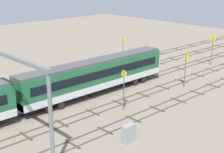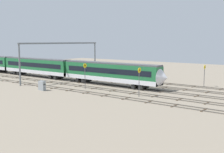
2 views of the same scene
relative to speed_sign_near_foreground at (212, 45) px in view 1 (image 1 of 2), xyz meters
name	(u,v)px [view 1 (image 1 of 2)]	position (x,y,z in m)	size (l,w,h in m)	color
ground_plane	(70,102)	(-30.10, 2.75, -3.71)	(138.89, 138.89, 0.00)	gray
track_near_foreground	(120,124)	(-30.10, -6.69, -3.64)	(122.89, 2.40, 0.16)	#59544C
track_second_near	(93,112)	(-30.10, -1.97, -3.64)	(122.89, 2.40, 0.16)	#59544C
track_with_train	(70,102)	(-30.10, 2.75, -3.64)	(122.89, 2.40, 0.16)	#59544C
track_second_far	(50,93)	(-30.10, 7.47, -3.64)	(122.89, 2.40, 0.16)	#59544C
track_far_background	(33,85)	(-30.10, 12.19, -3.64)	(122.89, 2.40, 0.16)	#59544C
speed_sign_near_foreground	(212,45)	(0.00, 0.00, 0.00)	(0.14, 1.08, 5.53)	#4C4C51
speed_sign_mid_trackside	(124,84)	(-26.63, -3.84, -0.40)	(0.14, 0.89, 5.12)	#4C4C51
speed_sign_far_trackside	(123,45)	(-9.05, 13.92, -0.74)	(0.14, 0.89, 4.55)	#4C4C51
speed_sign_distant_end	(185,66)	(-13.93, -3.93, -0.45)	(0.14, 0.90, 5.03)	#4C4C51
relay_cabinet	(129,133)	(-32.19, -10.09, -2.78)	(1.51, 0.71, 1.85)	gray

